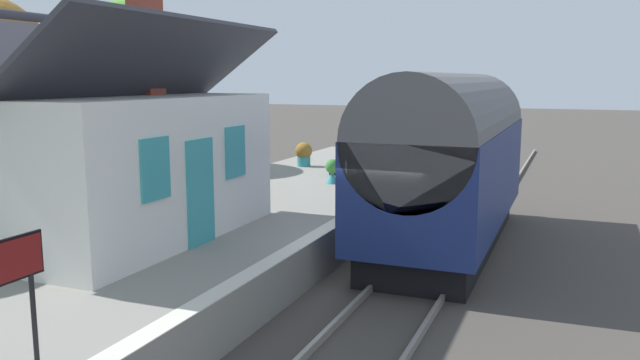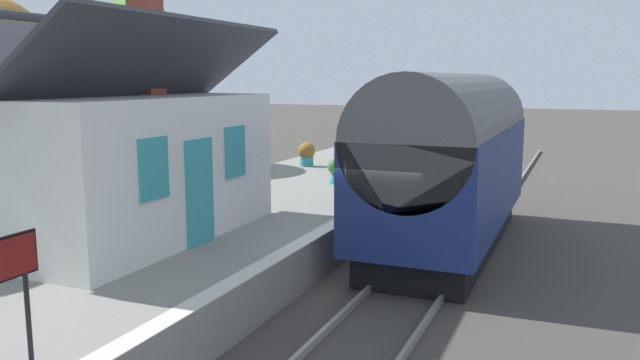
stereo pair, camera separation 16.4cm
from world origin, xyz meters
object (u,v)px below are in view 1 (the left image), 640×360
at_px(train, 449,159).
at_px(planter_edge_far, 304,154).
at_px(planter_corner_building, 227,173).
at_px(tree_far_left, 130,63).
at_px(station_sign_board, 8,273).
at_px(planter_bench_left, 332,172).
at_px(planter_bench_right, 240,181).
at_px(bench_near_building, 342,160).
at_px(station_building, 119,160).
at_px(bench_platform_end, 361,153).

distance_m(train, planter_edge_far, 8.85).
xyz_separation_m(planter_corner_building, tree_far_left, (2.59, 5.52, 3.43)).
relative_size(planter_edge_far, station_sign_board, 0.57).
height_order(train, station_sign_board, train).
bearing_deg(station_sign_board, planter_edge_far, 12.80).
bearing_deg(planter_bench_left, station_sign_board, -174.03).
distance_m(planter_bench_right, tree_far_left, 7.98).
height_order(bench_near_building, tree_far_left, tree_far_left).
relative_size(planter_edge_far, tree_far_left, 0.13).
height_order(train, planter_edge_far, train).
height_order(station_building, planter_edge_far, station_building).
bearing_deg(planter_corner_building, station_building, -169.65).
relative_size(train, station_building, 1.34).
relative_size(station_building, bench_near_building, 4.70).
height_order(train, bench_platform_end, train).
xyz_separation_m(train, station_building, (-5.12, 5.86, 0.30)).
relative_size(station_building, tree_far_left, 0.95).
height_order(planter_edge_far, tree_far_left, tree_far_left).
distance_m(bench_near_building, planter_bench_left, 2.12).
xyz_separation_m(bench_near_building, planter_edge_far, (1.18, 1.97, 0.00)).
bearing_deg(station_building, planter_edge_far, 3.38).
height_order(planter_corner_building, tree_far_left, tree_far_left).
xyz_separation_m(bench_platform_end, station_sign_board, (-17.54, -1.82, 0.71)).
distance_m(planter_edge_far, tree_far_left, 7.22).
bearing_deg(station_building, bench_near_building, -7.60).
height_order(bench_platform_end, station_sign_board, station_sign_board).
bearing_deg(station_building, station_sign_board, -150.87).
bearing_deg(planter_edge_far, station_building, -176.62).
distance_m(bench_platform_end, planter_edge_far, 2.15).
distance_m(station_building, planter_edge_far, 11.14).
bearing_deg(bench_platform_end, train, -146.25).
height_order(station_building, planter_bench_left, station_building).
xyz_separation_m(train, bench_platform_end, (6.79, 4.54, -0.81)).
height_order(planter_bench_right, planter_corner_building, planter_corner_building).
distance_m(bench_platform_end, tree_far_left, 9.18).
distance_m(planter_bench_left, station_sign_board, 13.53).
distance_m(bench_near_building, bench_platform_end, 2.03).
height_order(bench_near_building, planter_corner_building, bench_near_building).
bearing_deg(station_building, planter_corner_building, 10.35).
relative_size(station_building, planter_bench_right, 8.93).
bearing_deg(planter_bench_right, planter_bench_left, -42.89).
bearing_deg(train, tree_far_left, 73.33).
bearing_deg(planter_edge_far, train, -132.39).
distance_m(train, tree_far_left, 13.32).
distance_m(train, bench_near_building, 6.63).
relative_size(bench_platform_end, planter_bench_left, 1.84).
relative_size(train, bench_platform_end, 6.27).
distance_m(planter_bench_right, planter_bench_left, 3.00).
distance_m(train, station_sign_board, 11.09).
height_order(bench_near_building, planter_bench_left, bench_near_building).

